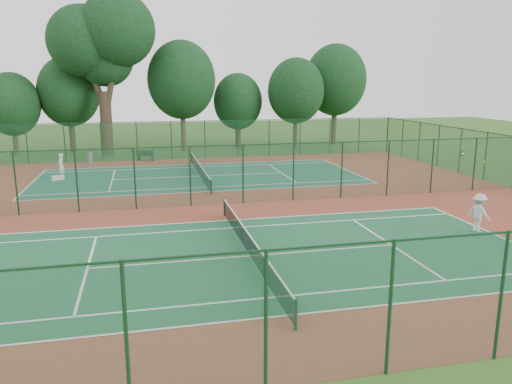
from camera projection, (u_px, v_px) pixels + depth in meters
ground at (217, 205)px, 29.16m from camera, size 120.00×120.00×0.00m
red_pad at (217, 205)px, 29.16m from camera, size 40.00×36.00×0.01m
court_near at (250, 256)px, 20.59m from camera, size 23.77×10.97×0.01m
court_far at (200, 176)px, 37.72m from camera, size 23.77×10.97×0.01m
fence_north at (188, 140)px, 45.90m from camera, size 40.00×0.09×3.50m
fence_south at (330, 315)px, 11.65m from camera, size 40.00×0.09×3.50m
fence_divider at (217, 175)px, 28.77m from camera, size 40.00×0.09×3.50m
tennis_net_near at (249, 244)px, 20.48m from camera, size 0.10×12.90×0.97m
tennis_net_far at (200, 169)px, 37.60m from camera, size 0.10×12.90×0.97m
player_near at (479, 213)px, 23.73m from camera, size 1.04×1.36×1.85m
player_far at (61, 166)px, 36.96m from camera, size 0.55×0.73×1.81m
trash_bin at (90, 157)px, 43.92m from camera, size 0.62×0.62×0.90m
bench at (145, 155)px, 44.80m from camera, size 1.68×0.95×0.99m
kit_bag at (58, 178)px, 36.29m from camera, size 0.90×0.61×0.32m
stray_ball_a at (236, 206)px, 28.71m from camera, size 0.06×0.06×0.06m
stray_ball_b at (305, 200)px, 30.08m from camera, size 0.08×0.08×0.08m
stray_ball_c at (211, 207)px, 28.37m from camera, size 0.07×0.07×0.07m
big_tree at (102, 40)px, 45.98m from camera, size 9.83×7.20×15.10m
evergreen_row at (188, 150)px, 52.34m from camera, size 39.00×5.00×12.00m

